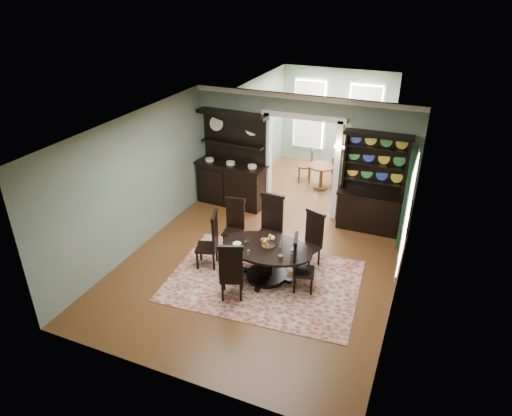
% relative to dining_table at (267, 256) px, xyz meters
% --- Properties ---
extents(room, '(5.51, 6.01, 3.01)m').
position_rel_dining_table_xyz_m(room, '(-0.29, 0.12, 1.07)').
color(room, '#583217').
rests_on(room, ground).
extents(parlor, '(3.51, 3.50, 3.01)m').
position_rel_dining_table_xyz_m(parlor, '(-0.29, 5.61, 1.01)').
color(parlor, '#583217').
rests_on(parlor, ground).
extents(doorway_trim, '(2.08, 0.25, 2.57)m').
position_rel_dining_table_xyz_m(doorway_trim, '(-0.29, 3.08, 1.11)').
color(doorway_trim, silver).
rests_on(doorway_trim, floor).
extents(right_window, '(0.15, 1.47, 2.12)m').
position_rel_dining_table_xyz_m(right_window, '(2.40, 1.01, 1.10)').
color(right_window, white).
rests_on(right_window, wall_right).
extents(wall_sconce, '(0.27, 0.21, 0.21)m').
position_rel_dining_table_xyz_m(wall_sconce, '(0.66, 2.93, 1.39)').
color(wall_sconce, gold).
rests_on(wall_sconce, back_wall_right).
extents(rug, '(3.89, 2.89, 0.01)m').
position_rel_dining_table_xyz_m(rug, '(-0.01, -0.12, -0.50)').
color(rug, maroon).
rests_on(rug, floor).
extents(dining_table, '(1.85, 1.72, 0.72)m').
position_rel_dining_table_xyz_m(dining_table, '(0.00, 0.00, 0.00)').
color(dining_table, black).
rests_on(dining_table, rug).
extents(centerpiece, '(1.30, 0.84, 0.21)m').
position_rel_dining_table_xyz_m(centerpiece, '(0.02, 0.01, 0.28)').
color(centerpiece, white).
rests_on(centerpiece, dining_table).
extents(chair_far_left, '(0.48, 0.46, 1.17)m').
position_rel_dining_table_xyz_m(chair_far_left, '(-1.09, 0.83, 0.11)').
color(chair_far_left, black).
rests_on(chair_far_left, rug).
extents(chair_far_mid, '(0.53, 0.48, 1.37)m').
position_rel_dining_table_xyz_m(chair_far_mid, '(-0.27, 0.91, 0.22)').
color(chair_far_mid, black).
rests_on(chair_far_mid, rug).
extents(chair_far_right, '(0.57, 0.56, 1.22)m').
position_rel_dining_table_xyz_m(chair_far_right, '(0.67, 0.83, 0.14)').
color(chair_far_right, black).
rests_on(chair_far_right, rug).
extents(chair_end_left, '(0.55, 0.56, 1.23)m').
position_rel_dining_table_xyz_m(chair_end_left, '(-1.21, -0.04, 0.15)').
color(chair_end_left, black).
rests_on(chair_end_left, rug).
extents(chair_end_right, '(0.50, 0.51, 1.16)m').
position_rel_dining_table_xyz_m(chair_end_right, '(0.70, -0.11, 0.11)').
color(chair_end_right, black).
rests_on(chair_end_right, rug).
extents(chair_near, '(0.58, 0.57, 1.23)m').
position_rel_dining_table_xyz_m(chair_near, '(-0.35, -0.89, 0.14)').
color(chair_near, black).
rests_on(chair_near, rug).
extents(sideboard, '(1.90, 0.77, 2.45)m').
position_rel_dining_table_xyz_m(sideboard, '(-2.06, 2.79, 0.35)').
color(sideboard, black).
rests_on(sideboard, floor).
extents(welsh_dresser, '(1.52, 0.58, 2.36)m').
position_rel_dining_table_xyz_m(welsh_dresser, '(1.50, 2.82, 0.35)').
color(welsh_dresser, black).
rests_on(welsh_dresser, floor).
extents(parlor_table, '(0.75, 0.75, 0.69)m').
position_rel_dining_table_xyz_m(parlor_table, '(-0.16, 4.61, -0.05)').
color(parlor_table, '#512C17').
rests_on(parlor_table, parlor_floor).
extents(parlor_chair_left, '(0.48, 0.47, 1.02)m').
position_rel_dining_table_xyz_m(parlor_chair_left, '(-0.68, 4.93, 0.04)').
color(parlor_chair_left, '#512C17').
rests_on(parlor_chair_left, parlor_floor).
extents(parlor_chair_right, '(0.38, 0.37, 0.89)m').
position_rel_dining_table_xyz_m(parlor_chair_right, '(0.20, 4.95, -0.03)').
color(parlor_chair_right, '#512C17').
rests_on(parlor_chair_right, parlor_floor).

